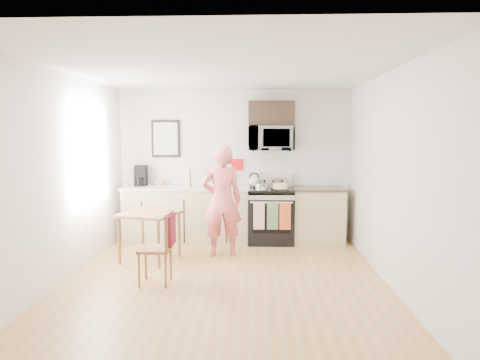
{
  "coord_description": "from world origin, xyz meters",
  "views": [
    {
      "loc": [
        0.39,
        -5.16,
        1.84
      ],
      "look_at": [
        0.15,
        1.0,
        1.17
      ],
      "focal_mm": 32.0,
      "sensor_mm": 36.0,
      "label": 1
    }
  ],
  "objects_px": {
    "microwave": "(271,138)",
    "chair": "(165,238)",
    "range": "(271,217)",
    "cake": "(280,187)",
    "dining_table": "(150,218)",
    "person": "(222,201)"
  },
  "relations": [
    {
      "from": "range",
      "to": "microwave",
      "type": "height_order",
      "value": "microwave"
    },
    {
      "from": "microwave",
      "to": "cake",
      "type": "distance_m",
      "value": 0.85
    },
    {
      "from": "range",
      "to": "cake",
      "type": "xyz_separation_m",
      "value": [
        0.15,
        -0.18,
        0.54
      ]
    },
    {
      "from": "microwave",
      "to": "chair",
      "type": "distance_m",
      "value": 2.83
    },
    {
      "from": "microwave",
      "to": "cake",
      "type": "xyz_separation_m",
      "value": [
        0.15,
        -0.28,
        -0.79
      ]
    },
    {
      "from": "person",
      "to": "chair",
      "type": "bearing_deg",
      "value": 54.98
    },
    {
      "from": "chair",
      "to": "range",
      "type": "bearing_deg",
      "value": 56.86
    },
    {
      "from": "microwave",
      "to": "chair",
      "type": "xyz_separation_m",
      "value": [
        -1.35,
        -2.19,
        -1.19
      ]
    },
    {
      "from": "dining_table",
      "to": "person",
      "type": "bearing_deg",
      "value": 15.71
    },
    {
      "from": "range",
      "to": "dining_table",
      "type": "relative_size",
      "value": 1.43
    },
    {
      "from": "range",
      "to": "dining_table",
      "type": "bearing_deg",
      "value": -147.87
    },
    {
      "from": "range",
      "to": "chair",
      "type": "height_order",
      "value": "range"
    },
    {
      "from": "range",
      "to": "microwave",
      "type": "xyz_separation_m",
      "value": [
        -0.0,
        0.1,
        1.32
      ]
    },
    {
      "from": "microwave",
      "to": "person",
      "type": "xyz_separation_m",
      "value": [
        -0.76,
        -0.94,
        -0.92
      ]
    },
    {
      "from": "range",
      "to": "chair",
      "type": "relative_size",
      "value": 1.3
    },
    {
      "from": "range",
      "to": "microwave",
      "type": "bearing_deg",
      "value": 90.06
    },
    {
      "from": "person",
      "to": "chair",
      "type": "distance_m",
      "value": 1.41
    },
    {
      "from": "microwave",
      "to": "person",
      "type": "height_order",
      "value": "microwave"
    },
    {
      "from": "person",
      "to": "chair",
      "type": "relative_size",
      "value": 1.88
    },
    {
      "from": "dining_table",
      "to": "chair",
      "type": "bearing_deg",
      "value": -65.99
    },
    {
      "from": "cake",
      "to": "person",
      "type": "bearing_deg",
      "value": -144.09
    },
    {
      "from": "dining_table",
      "to": "cake",
      "type": "xyz_separation_m",
      "value": [
        1.93,
        0.94,
        0.34
      ]
    }
  ]
}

